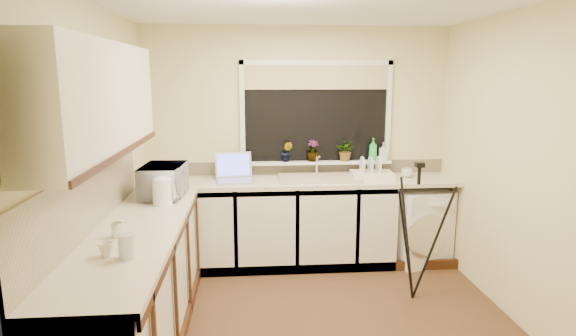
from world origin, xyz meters
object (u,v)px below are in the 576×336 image
(kettle, at_px, (162,192))
(cup_left, at_px, (106,250))
(tripod, at_px, (416,232))
(plant_c, at_px, (313,151))
(laptop, at_px, (235,173))
(soap_bottle_green, at_px, (373,149))
(plant_b, at_px, (287,152))
(cup_back, at_px, (407,173))
(washing_machine, at_px, (417,225))
(microwave, at_px, (163,181))
(glass_jug, at_px, (127,246))
(dish_rack, at_px, (372,175))
(plant_d, at_px, (346,151))
(steel_jar, at_px, (117,230))
(soap_bottle_clear, at_px, (383,151))

(kettle, relative_size, cup_left, 2.33)
(tripod, distance_m, plant_c, 1.44)
(laptop, bearing_deg, soap_bottle_green, -1.49)
(plant_b, xyz_separation_m, cup_back, (1.24, -0.19, -0.21))
(washing_machine, relative_size, cup_back, 6.59)
(microwave, bearing_deg, glass_jug, -174.82)
(glass_jug, bearing_deg, washing_machine, 39.01)
(dish_rack, xyz_separation_m, cup_back, (0.37, 0.01, 0.01))
(plant_d, bearing_deg, washing_machine, -16.86)
(washing_machine, xyz_separation_m, plant_b, (-1.36, 0.23, 0.77))
(laptop, height_order, kettle, laptop)
(kettle, distance_m, cup_back, 2.50)
(plant_b, bearing_deg, plant_d, -0.46)
(glass_jug, bearing_deg, plant_b, 63.63)
(plant_b, distance_m, plant_d, 0.63)
(steel_jar, xyz_separation_m, microwave, (0.12, 1.06, 0.09))
(soap_bottle_clear, distance_m, cup_left, 3.16)
(plant_c, bearing_deg, tripod, -55.06)
(soap_bottle_clear, bearing_deg, washing_machine, -35.09)
(soap_bottle_clear, bearing_deg, dish_rack, -129.85)
(glass_jug, relative_size, soap_bottle_clear, 0.75)
(plant_b, bearing_deg, washing_machine, -9.48)
(plant_d, distance_m, soap_bottle_green, 0.30)
(washing_machine, height_order, soap_bottle_clear, soap_bottle_clear)
(dish_rack, bearing_deg, washing_machine, -0.29)
(plant_d, xyz_separation_m, soap_bottle_green, (0.29, 0.01, 0.01))
(washing_machine, height_order, laptop, laptop)
(glass_jug, bearing_deg, microwave, 91.52)
(washing_machine, bearing_deg, tripod, -127.39)
(dish_rack, xyz_separation_m, plant_d, (-0.24, 0.19, 0.23))
(cup_back, bearing_deg, microwave, -165.76)
(microwave, relative_size, cup_left, 5.67)
(plant_d, xyz_separation_m, cup_left, (-1.87, -2.19, -0.22))
(dish_rack, relative_size, tripod, 0.35)
(plant_b, bearing_deg, soap_bottle_green, 0.52)
(glass_jug, relative_size, microwave, 0.29)
(plant_d, bearing_deg, soap_bottle_clear, 1.21)
(kettle, xyz_separation_m, dish_rack, (1.98, 0.86, -0.07))
(kettle, bearing_deg, soap_bottle_green, 27.63)
(plant_d, height_order, soap_bottle_clear, plant_d)
(steel_jar, distance_m, soap_bottle_green, 2.88)
(laptop, distance_m, soap_bottle_green, 1.49)
(soap_bottle_green, xyz_separation_m, cup_left, (-2.16, -2.20, -0.23))
(glass_jug, bearing_deg, tripod, 28.07)
(washing_machine, distance_m, cup_back, 0.57)
(washing_machine, relative_size, microwave, 1.55)
(washing_machine, distance_m, laptop, 1.99)
(soap_bottle_green, height_order, soap_bottle_clear, soap_bottle_green)
(soap_bottle_clear, bearing_deg, microwave, -159.98)
(laptop, height_order, cup_back, laptop)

